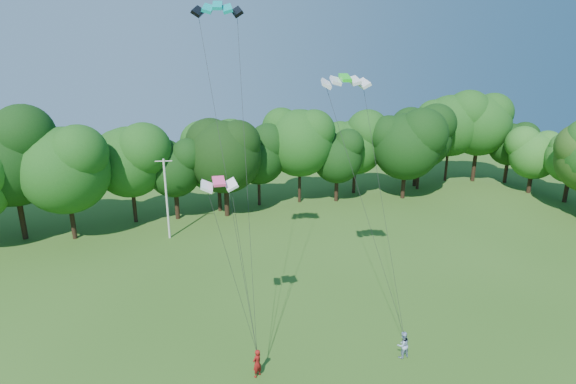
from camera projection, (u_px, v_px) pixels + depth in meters
name	position (u px, v px, depth m)	size (l,w,h in m)	color
utility_pole	(167.00, 198.00, 44.87)	(1.63, 0.48, 8.29)	silver
kite_flyer_left	(257.00, 363.00, 25.91)	(0.65, 0.42, 1.77)	maroon
kite_flyer_right	(403.00, 345.00, 27.58)	(0.85, 0.66, 1.75)	#97ACD2
kite_teal	(217.00, 5.00, 28.32)	(3.32, 2.18, 0.69)	#05A19B
kite_green	(345.00, 78.00, 28.27)	(3.26, 2.12, 0.50)	#21DF21
kite_pink	(219.00, 181.00, 24.35)	(2.08, 1.19, 0.39)	#FF4684
tree_back_center	(224.00, 147.00, 50.17)	(9.04, 9.04, 13.14)	black
tree_back_east	(418.00, 140.00, 62.69)	(7.39, 7.39, 10.75)	#372716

